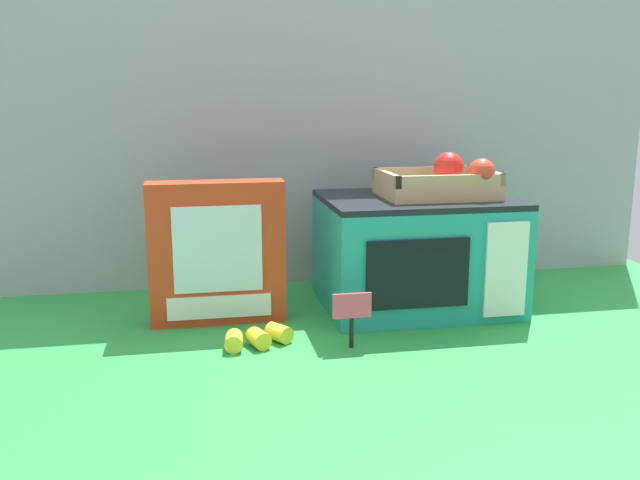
{
  "coord_description": "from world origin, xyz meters",
  "views": [
    {
      "loc": [
        -0.32,
        -1.3,
        0.44
      ],
      "look_at": [
        -0.06,
        0.02,
        0.15
      ],
      "focal_mm": 38.36,
      "sensor_mm": 36.0,
      "label": 1
    }
  ],
  "objects_px": {
    "toy_microwave": "(416,252)",
    "food_groups_crate": "(442,183)",
    "cookie_set_box": "(217,253)",
    "loose_toy_banana": "(257,337)",
    "price_sign": "(352,312)"
  },
  "relations": [
    {
      "from": "price_sign",
      "to": "loose_toy_banana",
      "type": "xyz_separation_m",
      "value": [
        -0.16,
        0.04,
        -0.05
      ]
    },
    {
      "from": "toy_microwave",
      "to": "cookie_set_box",
      "type": "distance_m",
      "value": 0.41
    },
    {
      "from": "cookie_set_box",
      "to": "loose_toy_banana",
      "type": "distance_m",
      "value": 0.21
    },
    {
      "from": "loose_toy_banana",
      "to": "price_sign",
      "type": "bearing_deg",
      "value": -13.4
    },
    {
      "from": "cookie_set_box",
      "to": "food_groups_crate",
      "type": "bearing_deg",
      "value": 1.54
    },
    {
      "from": "food_groups_crate",
      "to": "price_sign",
      "type": "xyz_separation_m",
      "value": [
        -0.24,
        -0.2,
        -0.19
      ]
    },
    {
      "from": "price_sign",
      "to": "cookie_set_box",
      "type": "bearing_deg",
      "value": 139.3
    },
    {
      "from": "toy_microwave",
      "to": "food_groups_crate",
      "type": "distance_m",
      "value": 0.15
    },
    {
      "from": "toy_microwave",
      "to": "cookie_set_box",
      "type": "bearing_deg",
      "value": -176.8
    },
    {
      "from": "toy_microwave",
      "to": "food_groups_crate",
      "type": "xyz_separation_m",
      "value": [
        0.05,
        -0.01,
        0.14
      ]
    },
    {
      "from": "toy_microwave",
      "to": "price_sign",
      "type": "relative_size",
      "value": 3.85
    },
    {
      "from": "cookie_set_box",
      "to": "toy_microwave",
      "type": "bearing_deg",
      "value": 3.2
    },
    {
      "from": "food_groups_crate",
      "to": "price_sign",
      "type": "height_order",
      "value": "food_groups_crate"
    },
    {
      "from": "toy_microwave",
      "to": "cookie_set_box",
      "type": "height_order",
      "value": "cookie_set_box"
    },
    {
      "from": "food_groups_crate",
      "to": "cookie_set_box",
      "type": "relative_size",
      "value": 0.81
    }
  ]
}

